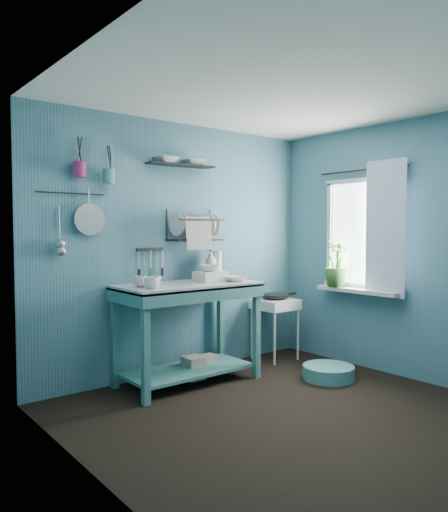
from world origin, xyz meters
TOP-DOWN VIEW (x-y plane):
  - floor at (0.00, 0.00)m, footprint 3.20×3.20m
  - ceiling at (0.00, 0.00)m, footprint 3.20×3.20m
  - wall_back at (0.00, 1.50)m, footprint 3.20×0.00m
  - wall_left at (-1.60, 0.00)m, footprint 0.00×3.00m
  - wall_right at (1.60, 0.00)m, footprint 0.00×3.00m
  - work_counter at (-0.15, 1.14)m, footprint 1.39×0.80m
  - mug_left at (-0.63, 0.98)m, footprint 0.12×0.12m
  - mug_mid at (-0.53, 1.08)m, footprint 0.14×0.14m
  - mug_right at (-0.65, 1.14)m, footprint 0.17×0.17m
  - wash_tub at (0.10, 1.12)m, footprint 0.28×0.22m
  - tub_bowl at (0.10, 1.12)m, footprint 0.20×0.19m
  - soap_bottle at (0.27, 1.34)m, footprint 0.11×0.12m
  - water_bottle at (0.37, 1.36)m, footprint 0.09×0.09m
  - counter_bowl at (0.30, 0.99)m, footprint 0.22×0.22m
  - hotplate_stand at (1.09, 1.24)m, footprint 0.49×0.49m
  - frying_pan at (1.09, 1.24)m, footprint 0.30×0.30m
  - knife_strip at (-0.36, 1.47)m, footprint 0.32×0.06m
  - dish_rack at (0.10, 1.37)m, footprint 0.56×0.27m
  - upper_shelf at (-0.05, 1.40)m, footprint 0.71×0.25m
  - shelf_bowl_left at (-0.22, 1.40)m, footprint 0.24×0.24m
  - shelf_bowl_right at (0.10, 1.40)m, footprint 0.25×0.25m
  - utensil_cup_magenta at (-1.07, 1.42)m, footprint 0.11×0.11m
  - utensil_cup_teal at (-0.81, 1.42)m, footprint 0.11×0.11m
  - colander at (-0.98, 1.45)m, footprint 0.28×0.03m
  - ladle_outer at (-1.24, 1.46)m, footprint 0.01×0.01m
  - ladle_inner at (-1.24, 1.46)m, footprint 0.01×0.01m
  - hook_rail at (-1.13, 1.47)m, footprint 0.60×0.01m
  - window_glass at (1.59, 0.45)m, footprint 0.00×1.10m
  - windowsill at (1.50, 0.45)m, footprint 0.16×0.95m
  - curtain at (1.52, 0.15)m, footprint 0.00×1.35m
  - curtain_rod at (1.54, 0.45)m, footprint 0.02×1.05m
  - potted_plant at (1.50, 0.71)m, footprint 0.29×0.29m
  - storage_tin_large at (-0.05, 1.19)m, footprint 0.18×0.18m
  - storage_tin_small at (0.15, 1.22)m, footprint 0.15×0.15m
  - floor_basin at (0.97, 0.38)m, footprint 0.49×0.49m

SIDE VIEW (x-z plane):
  - floor at x=0.00m, z-range 0.00..0.00m
  - floor_basin at x=0.97m, z-range 0.00..0.13m
  - storage_tin_small at x=0.15m, z-range 0.00..0.20m
  - storage_tin_large at x=-0.05m, z-range 0.00..0.22m
  - hotplate_stand at x=1.09m, z-range 0.00..0.67m
  - work_counter at x=-0.15m, z-range 0.00..0.94m
  - frying_pan at x=1.09m, z-range 0.69..0.73m
  - windowsill at x=1.50m, z-range 0.79..0.83m
  - counter_bowl at x=0.30m, z-range 0.94..0.99m
  - mug_mid at x=-0.53m, z-range 0.94..1.03m
  - mug_left at x=-0.63m, z-range 0.94..1.04m
  - mug_right at x=-0.65m, z-range 0.94..1.04m
  - wash_tub at x=0.10m, z-range 0.94..1.04m
  - tub_bowl at x=0.10m, z-range 1.04..1.10m
  - water_bottle at x=0.37m, z-range 0.94..1.22m
  - potted_plant at x=1.50m, z-range 0.83..1.33m
  - soap_bottle at x=0.27m, z-range 0.94..1.24m
  - wall_back at x=0.00m, z-range -0.35..2.85m
  - wall_left at x=-1.60m, z-range -0.25..2.75m
  - wall_right at x=1.60m, z-range -0.25..2.75m
  - knife_strip at x=-0.36m, z-range 1.24..1.27m
  - window_glass at x=1.59m, z-range 0.85..1.95m
  - ladle_inner at x=-1.24m, z-range 1.28..1.58m
  - curtain at x=1.52m, z-range 0.77..2.12m
  - dish_rack at x=0.10m, z-range 1.33..1.65m
  - ladle_outer at x=-1.24m, z-range 1.34..1.64m
  - colander at x=-0.98m, z-range 1.39..1.67m
  - hook_rail at x=-1.13m, z-range 1.74..1.76m
  - utensil_cup_teal at x=-0.81m, z-range 1.85..1.98m
  - utensil_cup_magenta at x=-1.07m, z-range 1.89..2.02m
  - curtain_rod at x=1.54m, z-range 2.04..2.06m
  - shelf_bowl_left at x=-0.22m, z-range 2.02..2.08m
  - shelf_bowl_right at x=0.10m, z-range 2.03..2.08m
  - upper_shelf at x=-0.05m, z-range 2.06..2.08m
  - ceiling at x=0.00m, z-range 2.50..2.50m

